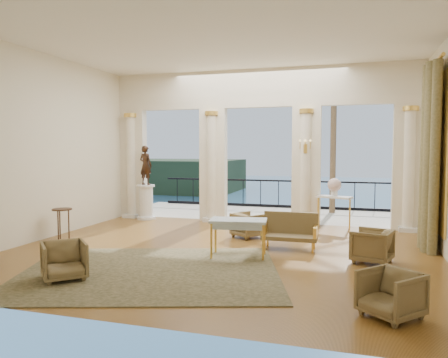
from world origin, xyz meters
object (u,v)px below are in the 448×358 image
(armchair_b, at_px, (391,292))
(statue, at_px, (146,165))
(armchair_a, at_px, (64,259))
(pedestal, at_px, (146,203))
(side_table, at_px, (62,213))
(armchair_c, at_px, (372,244))
(armchair_d, at_px, (248,224))
(settee, at_px, (290,231))
(console_table, at_px, (334,202))
(game_table, at_px, (238,223))

(armchair_b, bearing_deg, statue, 178.49)
(armchair_a, xyz_separation_m, statue, (-1.59, 6.13, 1.33))
(pedestal, height_order, side_table, pedestal)
(armchair_a, distance_m, armchair_c, 5.65)
(armchair_d, distance_m, settee, 1.49)
(armchair_d, xyz_separation_m, pedestal, (-3.72, 1.83, 0.18))
(armchair_a, distance_m, statue, 6.47)
(armchair_c, distance_m, console_table, 3.65)
(pedestal, relative_size, console_table, 1.06)
(armchair_d, distance_m, console_table, 2.76)
(settee, bearing_deg, side_table, -173.58)
(armchair_b, height_order, game_table, game_table)
(armchair_c, height_order, game_table, game_table)
(statue, xyz_separation_m, side_table, (-0.50, -3.41, -1.03))
(armchair_a, relative_size, statue, 0.58)
(game_table, bearing_deg, statue, 127.92)
(side_table, bearing_deg, game_table, -4.95)
(statue, height_order, side_table, statue)
(armchair_a, distance_m, armchair_b, 5.13)
(armchair_a, height_order, side_table, side_table)
(settee, bearing_deg, console_table, 73.33)
(settee, xyz_separation_m, game_table, (-0.89, -1.05, 0.30))
(armchair_b, bearing_deg, armchair_a, -140.23)
(game_table, bearing_deg, console_table, 57.68)
(armchair_d, height_order, side_table, side_table)
(pedestal, xyz_separation_m, side_table, (-0.50, -3.41, 0.14))
(statue, bearing_deg, settee, 164.81)
(armchair_c, bearing_deg, side_table, -74.41)
(armchair_a, bearing_deg, game_table, -0.32)
(armchair_c, xyz_separation_m, pedestal, (-6.58, 3.48, 0.16))
(pedestal, relative_size, statue, 0.88)
(pedestal, bearing_deg, armchair_b, -43.16)
(console_table, bearing_deg, game_table, -93.44)
(settee, distance_m, pedestal, 5.61)
(pedestal, relative_size, side_table, 1.41)
(settee, relative_size, console_table, 1.19)
(armchair_b, height_order, pedestal, pedestal)
(armchair_d, xyz_separation_m, console_table, (1.98, 1.88, 0.40))
(armchair_d, relative_size, console_table, 0.67)
(console_table, bearing_deg, pedestal, -159.13)
(armchair_d, height_order, settee, settee)
(armchair_c, distance_m, game_table, 2.62)
(armchair_c, relative_size, game_table, 0.59)
(settee, distance_m, side_table, 5.44)
(armchair_d, xyz_separation_m, game_table, (0.28, -1.97, 0.35))
(armchair_c, xyz_separation_m, side_table, (-7.08, 0.06, 0.29))
(armchair_d, relative_size, game_table, 0.56)
(armchair_b, height_order, armchair_d, same)
(armchair_d, bearing_deg, settee, 177.80)
(settee, xyz_separation_m, side_table, (-5.39, -0.66, 0.26))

